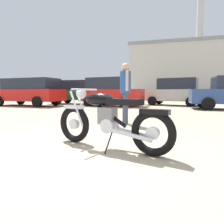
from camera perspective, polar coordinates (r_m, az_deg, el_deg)
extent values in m
plane|color=gray|center=(3.02, -3.69, -11.07)|extent=(80.00, 80.00, 0.00)
torus|color=black|center=(3.53, -10.79, -3.39)|extent=(0.65, 0.25, 0.64)
cylinder|color=silver|center=(3.53, -10.79, -3.39)|extent=(0.19, 0.12, 0.18)
torus|color=black|center=(2.76, 11.63, -5.93)|extent=(0.65, 0.25, 0.64)
cylinder|color=silver|center=(2.76, 11.63, -5.93)|extent=(0.19, 0.12, 0.18)
cube|color=silver|center=(3.50, -10.88, 1.48)|extent=(0.38, 0.21, 0.06)
cube|color=black|center=(2.71, 12.15, 0.05)|extent=(0.42, 0.22, 0.07)
cylinder|color=silver|center=(3.36, -10.19, 1.03)|extent=(0.29, 0.10, 0.58)
cylinder|color=silver|center=(3.47, -8.51, 1.20)|extent=(0.29, 0.10, 0.58)
sphere|color=silver|center=(3.37, -8.82, 5.21)|extent=(0.17, 0.17, 0.17)
cylinder|color=silver|center=(3.32, -7.79, 6.43)|extent=(0.17, 0.61, 0.03)
cylinder|color=black|center=(3.09, -1.99, 0.25)|extent=(0.75, 0.23, 0.47)
ellipsoid|color=black|center=(3.14, -3.74, 3.66)|extent=(0.56, 0.33, 0.20)
cube|color=black|center=(2.89, 3.63, 2.90)|extent=(0.57, 0.32, 0.09)
cube|color=slate|center=(3.07, -1.31, -1.06)|extent=(0.29, 0.23, 0.26)
cylinder|color=silver|center=(3.07, -0.68, -3.89)|extent=(0.26, 0.25, 0.22)
cylinder|color=silver|center=(2.81, 4.73, -6.47)|extent=(0.70, 0.22, 0.14)
cylinder|color=silver|center=(2.98, 6.54, -5.77)|extent=(0.70, 0.22, 0.14)
cylinder|color=black|center=(2.92, -0.87, -8.41)|extent=(0.07, 0.23, 0.33)
cylinder|color=#383D51|center=(5.61, 3.63, 1.17)|extent=(0.12, 0.12, 0.86)
cylinder|color=#383D51|center=(5.43, 4.04, 1.02)|extent=(0.12, 0.12, 0.86)
cylinder|color=#234C93|center=(5.51, 3.88, 8.58)|extent=(0.30, 0.30, 0.58)
cylinder|color=tan|center=(5.70, 3.46, 8.78)|extent=(0.08, 0.08, 0.55)
cylinder|color=tan|center=(5.33, 4.33, 8.99)|extent=(0.08, 0.08, 0.55)
sphere|color=tan|center=(5.55, 3.91, 12.71)|extent=(0.22, 0.22, 0.22)
cylinder|color=black|center=(15.73, -24.76, 3.15)|extent=(0.64, 0.22, 0.64)
cylinder|color=black|center=(12.40, -20.70, 2.77)|extent=(0.64, 0.22, 0.64)
cylinder|color=black|center=(13.77, -15.89, 3.17)|extent=(0.64, 0.22, 0.64)
cube|color=red|center=(14.04, -23.03, 4.49)|extent=(4.73, 1.84, 0.74)
cube|color=#232833|center=(13.85, -22.23, 7.45)|extent=(3.53, 1.66, 0.68)
cylinder|color=black|center=(12.34, 24.55, 2.56)|extent=(0.63, 0.23, 0.62)
cylinder|color=black|center=(10.64, 25.87, 2.09)|extent=(0.63, 0.23, 0.62)
cylinder|color=black|center=(13.51, 11.48, 3.15)|extent=(0.62, 0.29, 0.60)
cylinder|color=black|center=(15.08, 13.34, 3.36)|extent=(0.62, 0.29, 0.60)
cylinder|color=black|center=(13.00, 21.63, 2.77)|extent=(0.62, 0.29, 0.60)
cylinder|color=black|center=(14.63, 22.44, 3.01)|extent=(0.62, 0.29, 0.60)
cube|color=beige|center=(14.00, 17.22, 4.65)|extent=(4.12, 2.26, 0.76)
cube|color=#232833|center=(13.96, 18.33, 7.65)|extent=(2.62, 1.89, 0.72)
cylinder|color=black|center=(12.95, 6.12, 3.12)|extent=(0.61, 0.24, 0.60)
cylinder|color=black|center=(11.40, 3.55, 2.80)|extent=(0.61, 0.24, 0.60)
cylinder|color=black|center=(13.88, -3.36, 3.31)|extent=(0.61, 0.24, 0.60)
cylinder|color=black|center=(12.45, -6.85, 3.01)|extent=(0.61, 0.24, 0.60)
cube|color=red|center=(12.61, -0.24, 4.81)|extent=(4.03, 1.96, 0.76)
cube|color=#232833|center=(12.72, -1.28, 8.15)|extent=(2.52, 1.72, 0.72)
cylinder|color=black|center=(15.49, -2.47, 3.64)|extent=(0.66, 0.29, 0.64)
cylinder|color=black|center=(13.79, -4.27, 3.38)|extent=(0.66, 0.29, 0.64)
cylinder|color=black|center=(16.48, -12.65, 3.63)|extent=(0.66, 0.29, 0.64)
cylinder|color=black|center=(14.90, -15.45, 3.36)|extent=(0.66, 0.29, 0.64)
cube|color=#23663D|center=(15.09, -8.86, 4.93)|extent=(4.89, 2.37, 0.74)
cube|color=#232833|center=(15.20, -9.97, 7.59)|extent=(3.68, 2.05, 0.68)
cube|color=beige|center=(38.83, 17.87, 10.27)|extent=(15.79, 14.59, 8.32)
cube|color=gray|center=(39.45, 18.07, 16.66)|extent=(16.11, 14.91, 0.50)
cylinder|color=beige|center=(40.84, 23.95, 22.44)|extent=(1.10, 1.10, 9.30)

